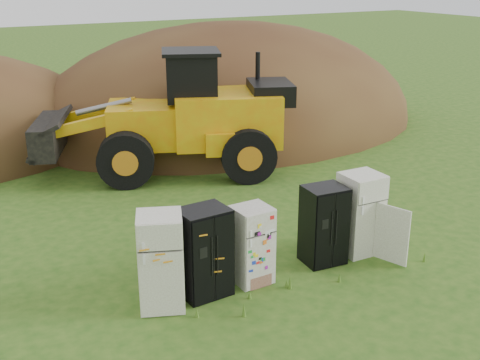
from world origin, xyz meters
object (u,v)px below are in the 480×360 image
object	(u,v)px
fridge_open_door	(360,213)
fridge_black_side	(204,252)
fridge_leftmost	(161,261)
fridge_black_right	(324,225)
fridge_sticker	(252,245)
wheel_loader	(161,113)

from	to	relation	value
fridge_open_door	fridge_black_side	bearing A→B (deg)	-178.83
fridge_leftmost	fridge_open_door	xyz separation A→B (m)	(4.70, -0.00, -0.01)
fridge_black_side	fridge_open_door	size ratio (longest dim) A/B	0.97
fridge_leftmost	fridge_open_door	distance (m)	4.70
fridge_black_side	fridge_black_right	size ratio (longest dim) A/B	1.04
fridge_sticker	fridge_black_right	world-z (taller)	fridge_black_right
fridge_black_side	fridge_leftmost	bearing A→B (deg)	177.28
fridge_black_side	fridge_sticker	size ratio (longest dim) A/B	1.10
fridge_black_side	wheel_loader	size ratio (longest dim) A/B	0.23
fridge_sticker	fridge_open_door	xyz separation A→B (m)	(2.76, 0.00, 0.11)
fridge_leftmost	fridge_black_side	size ratio (longest dim) A/B	1.04
fridge_open_door	wheel_loader	xyz separation A→B (m)	(-1.68, 7.29, 0.95)
fridge_leftmost	fridge_black_right	bearing A→B (deg)	21.73
fridge_sticker	fridge_open_door	distance (m)	2.77
fridge_black_side	fridge_sticker	world-z (taller)	fridge_black_side
wheel_loader	fridge_leftmost	bearing A→B (deg)	-90.34
fridge_open_door	wheel_loader	bearing A→B (deg)	104.40
fridge_leftmost	fridge_sticker	bearing A→B (deg)	21.62
fridge_sticker	fridge_black_side	bearing A→B (deg)	176.91
fridge_leftmost	fridge_open_door	world-z (taller)	fridge_leftmost
fridge_black_right	fridge_open_door	world-z (taller)	fridge_open_door
fridge_black_right	wheel_loader	distance (m)	7.39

